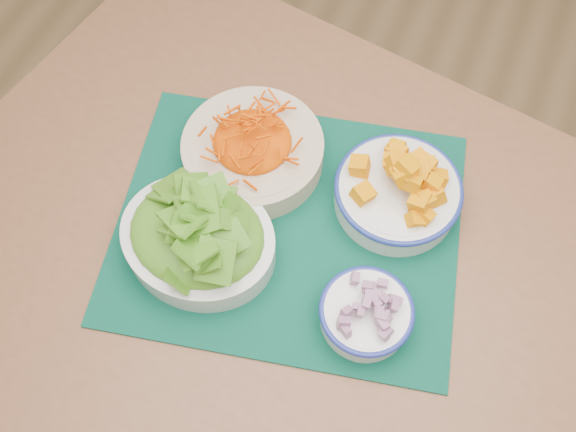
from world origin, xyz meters
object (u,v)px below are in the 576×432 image
object	(u,v)px
table	(328,299)
lettuce_bowl	(197,234)
squash_bowl	(399,188)
placemat	(288,226)
onion_bowl	(366,312)
carrot_bowl	(253,147)

from	to	relation	value
table	lettuce_bowl	bearing A→B (deg)	-160.42
squash_bowl	lettuce_bowl	bearing A→B (deg)	-142.21
placemat	onion_bowl	distance (m)	0.18
placemat	onion_bowl	world-z (taller)	onion_bowl
table	carrot_bowl	bearing A→B (deg)	153.13
placemat	lettuce_bowl	xyz separation A→B (m)	(-0.10, -0.08, 0.05)
table	placemat	size ratio (longest dim) A/B	2.73
table	lettuce_bowl	size ratio (longest dim) A/B	5.81
carrot_bowl	lettuce_bowl	xyz separation A→B (m)	(-0.01, -0.17, 0.01)
table	carrot_bowl	world-z (taller)	carrot_bowl
placemat	squash_bowl	size ratio (longest dim) A/B	2.66
carrot_bowl	squash_bowl	world-z (taller)	squash_bowl
placemat	carrot_bowl	distance (m)	0.13
placemat	lettuce_bowl	distance (m)	0.14
onion_bowl	squash_bowl	bearing A→B (deg)	95.76
carrot_bowl	squash_bowl	distance (m)	0.23
carrot_bowl	placemat	bearing A→B (deg)	-42.10
table	onion_bowl	size ratio (longest dim) A/B	10.68
table	onion_bowl	distance (m)	0.15
placemat	carrot_bowl	world-z (taller)	carrot_bowl
placemat	carrot_bowl	size ratio (longest dim) A/B	1.88
squash_bowl	lettuce_bowl	size ratio (longest dim) A/B	0.80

